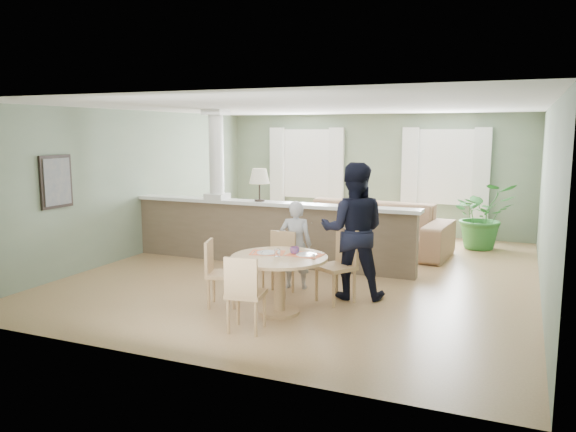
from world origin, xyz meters
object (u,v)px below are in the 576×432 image
at_px(chair_far_boy, 280,260).
at_px(chair_side, 217,270).
at_px(houseplant, 482,216).
at_px(chair_near, 244,290).
at_px(sofa, 364,227).
at_px(man_person, 353,231).
at_px(chair_far_man, 340,262).
at_px(child_person, 296,245).
at_px(dining_table, 280,268).

height_order(chair_far_boy, chair_side, chair_side).
bearing_deg(houseplant, chair_near, -109.88).
bearing_deg(chair_far_boy, chair_near, -81.09).
distance_m(sofa, man_person, 3.11).
bearing_deg(chair_far_man, child_person, -173.11).
relative_size(chair_far_boy, chair_near, 0.97).
relative_size(sofa, dining_table, 2.62).
height_order(chair_far_man, chair_near, chair_far_man).
bearing_deg(chair_far_man, sofa, 130.97).
bearing_deg(chair_side, chair_near, -151.95).
bearing_deg(houseplant, chair_far_man, -109.19).
xyz_separation_m(houseplant, dining_table, (-2.09, -5.23, -0.07)).
bearing_deg(man_person, houseplant, -122.50).
height_order(chair_far_boy, chair_far_man, chair_far_man).
height_order(chair_far_man, chair_side, chair_far_man).
distance_m(houseplant, dining_table, 5.63).
height_order(chair_side, child_person, child_person).
height_order(child_person, man_person, man_person).
distance_m(dining_table, chair_far_boy, 0.90).
bearing_deg(child_person, chair_side, 49.13).
bearing_deg(chair_far_boy, chair_far_man, -1.65).
bearing_deg(sofa, chair_far_boy, -91.42).
xyz_separation_m(chair_near, child_person, (-0.16, 1.98, 0.15)).
bearing_deg(houseplant, sofa, -150.81).
distance_m(chair_far_boy, chair_far_man, 0.91).
xyz_separation_m(sofa, houseplant, (2.09, 1.17, 0.19)).
distance_m(sofa, houseplant, 2.40).
bearing_deg(houseplant, chair_far_boy, -119.07).
bearing_deg(dining_table, man_person, 58.10).
relative_size(dining_table, man_person, 0.65).
height_order(sofa, chair_near, sofa).
distance_m(chair_side, child_person, 1.38).
xyz_separation_m(chair_far_boy, man_person, (1.02, 0.23, 0.46)).
xyz_separation_m(dining_table, man_person, (0.66, 1.05, 0.35)).
height_order(chair_far_man, man_person, man_person).
distance_m(chair_far_boy, man_person, 1.14).
relative_size(dining_table, chair_far_boy, 1.39).
distance_m(chair_side, man_person, 1.95).
relative_size(dining_table, child_person, 0.94).
xyz_separation_m(houseplant, man_person, (-1.43, -4.17, 0.29)).
distance_m(sofa, child_person, 2.91).
distance_m(chair_far_man, child_person, 0.89).
distance_m(houseplant, chair_side, 6.06).
distance_m(chair_near, man_person, 2.06).
distance_m(chair_far_boy, child_person, 0.40).
bearing_deg(child_person, houseplant, -133.15).
distance_m(houseplant, chair_far_boy, 5.04).
xyz_separation_m(chair_side, child_person, (0.64, 1.21, 0.16)).
height_order(dining_table, chair_near, chair_near).
xyz_separation_m(dining_table, chair_far_man, (0.55, 0.80, -0.04)).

